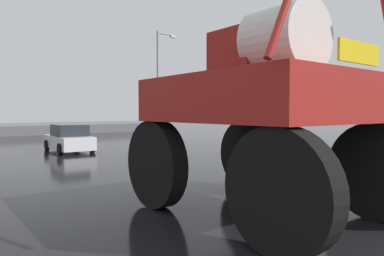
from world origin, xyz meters
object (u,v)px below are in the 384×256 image
oversize_sprayer (262,108)px  traffic_signal_near_right (241,107)px  streetlight_far_right (159,80)px  streetlight_near_right (299,60)px  sedan_ahead (69,139)px

oversize_sprayer → traffic_signal_near_right: 5.48m
oversize_sprayer → streetlight_far_right: (9.14, 18.11, 2.35)m
oversize_sprayer → traffic_signal_near_right: size_ratio=1.71×
streetlight_far_right → traffic_signal_near_right: bearing=-111.4°
streetlight_near_right → oversize_sprayer: bearing=-149.9°
sedan_ahead → streetlight_near_right: 12.88m
sedan_ahead → traffic_signal_near_right: (2.74, -10.62, 1.69)m
streetlight_near_right → sedan_ahead: bearing=123.5°
traffic_signal_near_right → oversize_sprayer: bearing=-131.7°
traffic_signal_near_right → streetlight_near_right: bearing=5.1°
streetlight_near_right → streetlight_far_right: streetlight_far_right is taller
sedan_ahead → streetlight_far_right: streetlight_far_right is taller
streetlight_near_right → streetlight_far_right: size_ratio=0.96×
sedan_ahead → traffic_signal_near_right: bearing=-163.0°
sedan_ahead → traffic_signal_near_right: 11.09m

